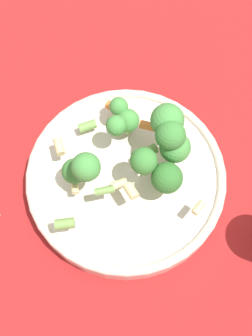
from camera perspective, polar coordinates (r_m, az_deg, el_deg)
ground_plane at (r=0.62m, az=0.00°, el=-2.07°), size 3.00×3.00×0.00m
bowl at (r=0.60m, az=0.00°, el=-1.31°), size 0.30×0.30×0.04m
pasta_salad at (r=0.54m, az=2.26°, el=3.03°), size 0.23×0.22×0.09m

